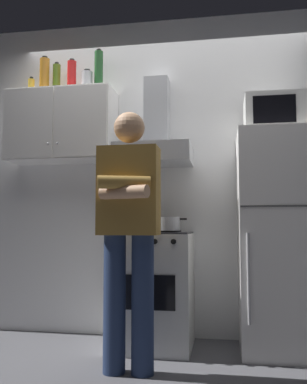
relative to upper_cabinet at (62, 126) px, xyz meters
The scene contains 15 objects.
ground_plane 1.98m from the upper_cabinet, 23.77° to the right, with size 7.00×7.00×0.00m, color #4C4C51.
back_wall_tiled 0.97m from the upper_cabinet, 14.86° to the left, with size 4.80×0.10×2.70m, color white.
upper_cabinet is the anchor object (origin of this frame).
stove_oven 1.55m from the upper_cabinet, ahead, with size 0.60×0.62×0.87m.
range_hood 0.81m from the upper_cabinet, ahead, with size 0.60×0.44×0.75m.
refrigerator 2.00m from the upper_cabinet, ahead, with size 0.60×0.62×1.60m.
microwave 1.75m from the upper_cabinet, ahead, with size 0.48×0.37×0.28m.
person_standing 1.35m from the upper_cabinet, 44.26° to the right, with size 0.38×0.33×1.64m.
cooking_pot 1.27m from the upper_cabinet, 14.73° to the right, with size 0.29×0.19×0.10m.
bottle_olive_oil 0.44m from the upper_cabinet, 151.84° to the left, with size 0.07×0.07×0.28m.
bottle_canister_steel 0.44m from the upper_cabinet, ahead, with size 0.09×0.09×0.18m.
bottle_liquor_amber 0.49m from the upper_cabinet, behind, with size 0.08×0.08×0.33m.
bottle_soda_red 0.44m from the upper_cabinet, 10.64° to the left, with size 0.08×0.08×0.29m.
bottle_spice_jar 0.48m from the upper_cabinet, behind, with size 0.06×0.06×0.15m.
bottle_wine_green 0.57m from the upper_cabinet, ahead, with size 0.07×0.07×0.36m.
Camera 1 is at (0.50, -2.97, 0.90)m, focal length 39.60 mm.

